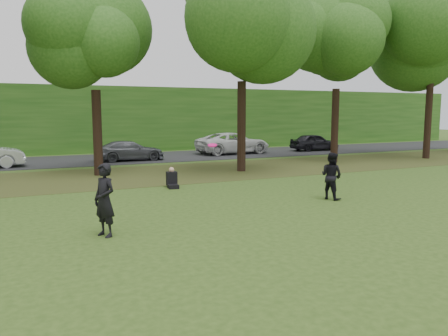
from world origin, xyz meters
name	(u,v)px	position (x,y,z in m)	size (l,w,h in m)	color
ground	(330,246)	(0.00, 0.00, 0.00)	(120.00, 120.00, 0.00)	#2D4615
leaf_litter	(164,174)	(0.00, 13.00, 0.01)	(60.00, 7.00, 0.01)	#443A18
street	(128,158)	(0.00, 21.00, 0.01)	(70.00, 7.00, 0.02)	black
far_hedge	(110,119)	(0.00, 27.00, 2.50)	(70.00, 3.00, 5.00)	#224E16
player_left	(105,200)	(-4.55, 3.03, 0.92)	(0.67, 0.44, 1.83)	black
player_right	(331,176)	(3.53, 4.41, 0.83)	(0.81, 0.63, 1.67)	black
parked_cars	(122,148)	(-0.53, 20.30, 0.75)	(38.58, 4.23, 1.53)	black
frisbee	(212,145)	(-1.27, 3.88, 2.11)	(0.30, 0.30, 0.11)	#DD1276
seated_person	(172,180)	(-0.83, 9.09, 0.31)	(0.50, 0.78, 0.83)	black
tree_line	(154,10)	(-0.34, 12.94, 7.84)	(55.30, 7.90, 12.31)	black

